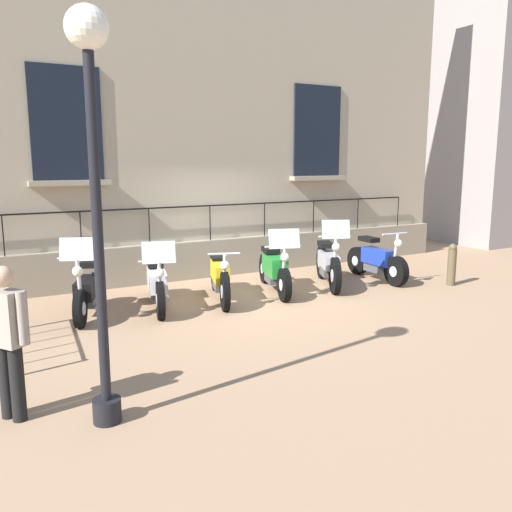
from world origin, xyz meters
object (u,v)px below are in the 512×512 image
at_px(lamppost, 94,163).
at_px(bollard, 452,264).
at_px(motorcycle_blue, 377,261).
at_px(pedestrian_standing, 8,335).
at_px(motorcycle_white, 157,284).
at_px(motorcycle_yellow, 220,277).
at_px(motorcycle_silver, 328,264).
at_px(motorcycle_green, 275,270).
at_px(motorcycle_black, 88,291).

relative_size(lamppost, bollard, 4.47).
distance_m(motorcycle_blue, pedestrian_standing, 8.11).
xyz_separation_m(motorcycle_white, lamppost, (3.80, -1.80, 2.11)).
distance_m(motorcycle_white, lamppost, 4.70).
distance_m(motorcycle_yellow, motorcycle_silver, 2.44).
relative_size(motorcycle_green, bollard, 2.41).
height_order(motorcycle_black, lamppost, lamppost).
bearing_deg(lamppost, motorcycle_blue, 118.50).
distance_m(motorcycle_yellow, motorcycle_blue, 3.69).
height_order(motorcycle_silver, pedestrian_standing, pedestrian_standing).
bearing_deg(pedestrian_standing, motorcycle_black, 156.61).
bearing_deg(lamppost, motorcycle_green, 132.00).
xyz_separation_m(motorcycle_yellow, bollard, (1.25, 4.70, 0.01)).
relative_size(motorcycle_black, lamppost, 0.45).
height_order(motorcycle_green, motorcycle_silver, motorcycle_silver).
bearing_deg(motorcycle_black, pedestrian_standing, -23.39).
relative_size(motorcycle_white, lamppost, 0.54).
distance_m(lamppost, bollard, 8.34).
xyz_separation_m(motorcycle_yellow, lamppost, (3.73, -2.99, 2.11)).
distance_m(motorcycle_white, motorcycle_yellow, 1.19).
xyz_separation_m(motorcycle_green, lamppost, (3.78, -4.19, 2.10)).
bearing_deg(motorcycle_white, motorcycle_green, 89.52).
relative_size(motorcycle_green, lamppost, 0.54).
bearing_deg(motorcycle_yellow, bollard, 75.08).
bearing_deg(motorcycle_yellow, pedestrian_standing, -49.73).
distance_m(motorcycle_white, pedestrian_standing, 4.21).
bearing_deg(motorcycle_green, bollard, 69.65).
bearing_deg(motorcycle_blue, motorcycle_white, -92.04).
distance_m(motorcycle_yellow, motorcycle_green, 1.21).
height_order(motorcycle_black, motorcycle_blue, motorcycle_black).
bearing_deg(motorcycle_green, motorcycle_black, -90.75).
relative_size(lamppost, pedestrian_standing, 2.49).
height_order(motorcycle_blue, lamppost, lamppost).
bearing_deg(bollard, lamppost, -72.10).
xyz_separation_m(bollard, pedestrian_standing, (1.96, -8.49, 0.44)).
xyz_separation_m(motorcycle_white, motorcycle_silver, (0.11, 3.62, 0.03)).
bearing_deg(motorcycle_black, motorcycle_blue, 88.11).
bearing_deg(bollard, motorcycle_yellow, -104.92).
bearing_deg(bollard, motorcycle_black, -100.75).
relative_size(motorcycle_silver, motorcycle_blue, 1.02).
height_order(motorcycle_yellow, lamppost, lamppost).
xyz_separation_m(motorcycle_white, motorcycle_green, (0.02, 2.39, 0.01)).
bearing_deg(motorcycle_black, motorcycle_silver, 88.32).
height_order(motorcycle_white, motorcycle_silver, motorcycle_silver).
height_order(motorcycle_black, bollard, motorcycle_black).
xyz_separation_m(motorcycle_black, lamppost, (3.82, -0.62, 2.11)).
height_order(motorcycle_blue, pedestrian_standing, pedestrian_standing).
distance_m(motorcycle_white, motorcycle_silver, 3.62).
bearing_deg(lamppost, motorcycle_yellow, 141.33).
relative_size(motorcycle_green, motorcycle_blue, 1.08).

